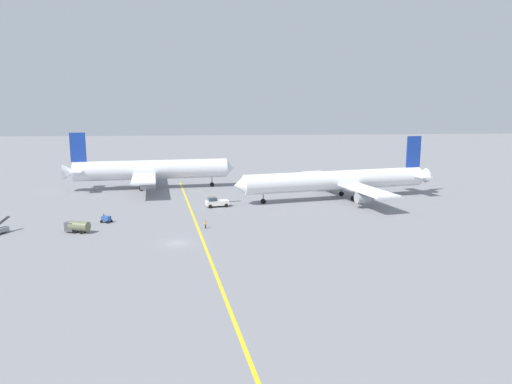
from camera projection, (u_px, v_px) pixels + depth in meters
name	position (u px, v px, depth m)	size (l,w,h in m)	color
ground_plane	(177.00, 243.00, 90.31)	(600.00, 600.00, 0.00)	gray
taxiway_stripe	(198.00, 229.00, 100.39)	(0.50, 120.00, 0.01)	yellow
airliner_at_gate_left	(151.00, 170.00, 146.47)	(50.69, 42.25, 17.11)	silver
airliner_being_pushed	(338.00, 180.00, 130.76)	(56.18, 44.40, 16.46)	white
pushback_tug	(216.00, 202.00, 121.63)	(8.89, 3.83, 2.76)	white
gse_fuel_bowser_stubby	(77.00, 226.00, 97.45)	(5.25, 3.40, 2.40)	#666B4C
gse_gpu_cart_small	(106.00, 219.00, 105.83)	(2.55, 2.27, 1.90)	#2D5199
ground_crew_marshaller_foreground	(205.00, 224.00, 100.79)	(0.36, 0.36, 1.75)	black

